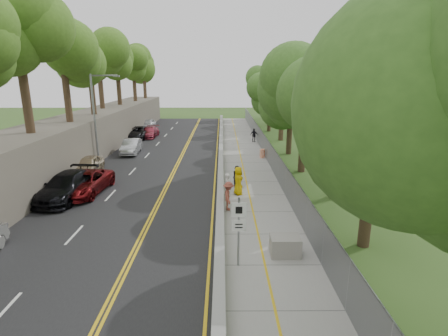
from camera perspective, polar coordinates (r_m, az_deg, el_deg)
name	(u,v)px	position (r m, az deg, el deg)	size (l,w,h in m)	color
ground	(215,235)	(18.21, -1.46, -10.89)	(140.00, 140.00, 0.00)	#33511E
road	(160,163)	(32.86, -10.41, 0.85)	(11.20, 66.00, 0.04)	black
sidewalk	(246,163)	(32.43, 3.56, 0.89)	(4.20, 66.00, 0.05)	gray
jersey_barrier	(221,160)	(32.29, -0.51, 1.35)	(0.42, 66.00, 0.60)	#9CC91B
rock_embankment	(70,142)	(34.80, -23.85, 3.93)	(5.00, 66.00, 4.00)	#595147
chainlink_fence	(269,152)	(32.41, 7.29, 2.56)	(0.04, 66.00, 2.00)	slate
trees_embankment	(64,43)	(34.18, -24.62, 18.05)	(6.40, 66.00, 13.00)	#4E7E24
trees_fenceside	(298,85)	(32.07, 11.94, 13.05)	(7.00, 66.00, 14.00)	#457629
streetlight	(97,114)	(32.40, -20.05, 8.30)	(2.52, 0.22, 8.00)	gray
signpost	(239,224)	(14.65, 2.42, -9.15)	(0.62, 0.09, 3.10)	gray
construction_barrel	(262,153)	(34.28, 6.29, 2.38)	(0.52, 0.52, 0.85)	#EB3C00
concrete_block	(285,246)	(16.36, 9.93, -12.38)	(1.32, 0.99, 0.88)	gray
car_2	(85,183)	(25.65, -21.80, -2.28)	(2.49, 5.40, 1.50)	#640D0F
car_3	(67,186)	(25.11, -24.26, -2.71)	(2.33, 5.74, 1.67)	black
car_4	(88,165)	(30.59, -21.32, 0.42)	(1.72, 4.27, 1.46)	tan
car_5	(131,146)	(37.23, -14.91, 3.45)	(1.56, 4.47, 1.47)	#B4B5BB
car_6	(139,133)	(45.92, -13.77, 5.65)	(2.42, 5.25, 1.46)	black
car_7	(150,132)	(46.30, -12.04, 5.75)	(1.88, 4.61, 1.34)	#9B2F42
car_8	(148,124)	(53.36, -12.27, 7.03)	(1.76, 4.37, 1.49)	silver
painter_0	(238,181)	(23.56, 2.34, -2.10)	(0.94, 0.61, 1.93)	#CEA506
painter_1	(228,186)	(22.72, 0.67, -3.00)	(0.63, 0.41, 1.73)	silver
painter_2	(237,176)	(25.13, 2.17, -1.39)	(0.77, 0.60, 1.59)	black
painter_3	(229,196)	(20.92, 0.76, -4.59)	(1.13, 0.65, 1.75)	brown
person_far	(254,135)	(42.14, 4.93, 5.35)	(0.96, 0.40, 1.64)	black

